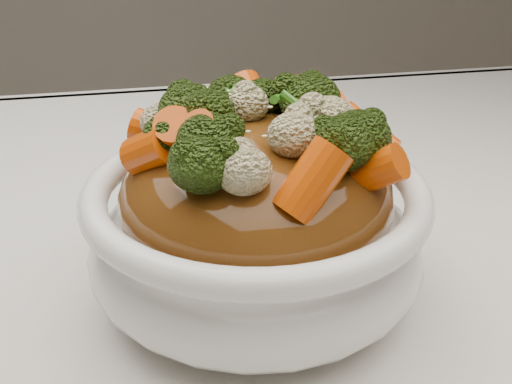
{
  "coord_description": "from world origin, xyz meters",
  "views": [
    {
      "loc": [
        -0.04,
        -0.37,
        0.99
      ],
      "look_at": [
        0.03,
        -0.05,
        0.82
      ],
      "focal_mm": 42.0,
      "sensor_mm": 36.0,
      "label": 1
    }
  ],
  "objects": [
    {
      "name": "tablecloth",
      "position": [
        0.0,
        0.0,
        0.73
      ],
      "size": [
        1.2,
        0.8,
        0.04
      ],
      "primitive_type": "cube",
      "color": "silver",
      "rests_on": "dining_table"
    },
    {
      "name": "bowl",
      "position": [
        0.03,
        -0.05,
        0.79
      ],
      "size": [
        0.27,
        0.27,
        0.08
      ],
      "primitive_type": null,
      "rotation": [
        0.0,
        0.0,
        0.39
      ],
      "color": "white",
      "rests_on": "tablecloth"
    },
    {
      "name": "sauce_base",
      "position": [
        0.03,
        -0.05,
        0.82
      ],
      "size": [
        0.22,
        0.22,
        0.09
      ],
      "primitive_type": "ellipsoid",
      "rotation": [
        0.0,
        0.0,
        0.39
      ],
      "color": "#572F0E",
      "rests_on": "bowl"
    },
    {
      "name": "carrots",
      "position": [
        0.03,
        -0.05,
        0.88
      ],
      "size": [
        0.22,
        0.22,
        0.05
      ],
      "primitive_type": null,
      "rotation": [
        0.0,
        0.0,
        0.39
      ],
      "color": "#D04B06",
      "rests_on": "sauce_base"
    },
    {
      "name": "broccoli",
      "position": [
        0.03,
        -0.05,
        0.88
      ],
      "size": [
        0.22,
        0.22,
        0.04
      ],
      "primitive_type": null,
      "rotation": [
        0.0,
        0.0,
        0.39
      ],
      "color": "black",
      "rests_on": "sauce_base"
    },
    {
      "name": "cauliflower",
      "position": [
        0.03,
        -0.05,
        0.88
      ],
      "size": [
        0.22,
        0.22,
        0.03
      ],
      "primitive_type": null,
      "rotation": [
        0.0,
        0.0,
        0.39
      ],
      "color": "beige",
      "rests_on": "sauce_base"
    },
    {
      "name": "scallions",
      "position": [
        0.03,
        -0.05,
        0.88
      ],
      "size": [
        0.16,
        0.16,
        0.02
      ],
      "primitive_type": null,
      "rotation": [
        0.0,
        0.0,
        0.39
      ],
      "color": "#32751B",
      "rests_on": "sauce_base"
    },
    {
      "name": "sesame_seeds",
      "position": [
        0.03,
        -0.05,
        0.88
      ],
      "size": [
        0.19,
        0.19,
        0.01
      ],
      "primitive_type": null,
      "rotation": [
        0.0,
        0.0,
        0.39
      ],
      "color": "beige",
      "rests_on": "sauce_base"
    }
  ]
}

